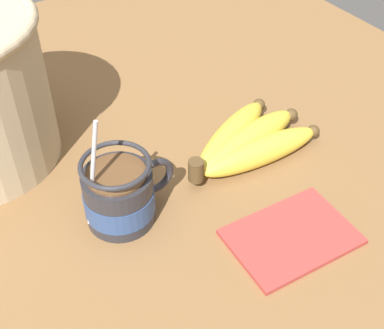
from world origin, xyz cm
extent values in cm
cube|color=brown|center=(0.00, 0.00, 1.30)|extent=(118.20, 118.20, 2.61)
cylinder|color=#28282D|center=(-3.28, -2.38, 6.13)|extent=(8.21, 8.21, 7.05)
cylinder|color=navy|center=(-3.28, -2.38, 5.63)|extent=(8.41, 8.41, 3.02)
torus|color=#28282D|center=(1.66, -2.38, 6.92)|extent=(5.04, 0.90, 5.04)
cylinder|color=brown|center=(-3.28, -2.38, 9.76)|extent=(7.01, 7.01, 0.40)
torus|color=#28282D|center=(-3.28, -2.38, 11.23)|extent=(8.21, 8.21, 0.60)
cylinder|color=#B2B2B7|center=(-6.03, -2.38, 11.02)|extent=(3.11, 0.50, 13.92)
ellipsoid|color=#B2B2B7|center=(-4.72, -2.38, 4.11)|extent=(3.00, 2.00, 0.80)
cylinder|color=#4C381E|center=(7.13, -3.01, 5.54)|extent=(2.00, 2.00, 3.00)
ellipsoid|color=gold|center=(16.99, -3.74, 4.52)|extent=(18.00, 5.13, 3.83)
sphere|color=#4C381E|center=(25.84, -4.39, 4.52)|extent=(1.72, 1.72, 1.72)
ellipsoid|color=gold|center=(16.87, -1.22, 4.67)|extent=(18.26, 7.27, 4.12)
sphere|color=#4C381E|center=(25.63, 0.39, 4.67)|extent=(1.86, 1.86, 1.86)
ellipsoid|color=gold|center=(15.70, 0.99, 4.60)|extent=(17.01, 10.76, 3.98)
sphere|color=#4C381E|center=(23.36, 4.57, 4.60)|extent=(1.79, 1.79, 1.79)
cube|color=#A33833|center=(11.70, -16.23, 2.91)|extent=(15.01, 10.97, 0.60)
camera|label=1|loc=(-20.20, -43.58, 50.95)|focal=50.00mm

